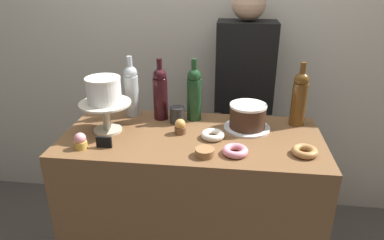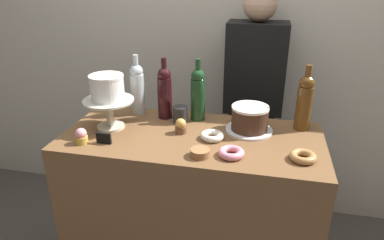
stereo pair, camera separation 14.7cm
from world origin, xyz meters
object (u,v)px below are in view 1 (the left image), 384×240
cupcake_caramel (180,127)px  donut_sugar (213,135)px  wine_bottle_green (194,93)px  chocolate_round_cake (248,116)px  price_sign_chalkboard (104,142)px  white_layer_cake (104,90)px  cupcake_strawberry (80,141)px  donut_maple (305,151)px  cookie_stack (205,152)px  wine_bottle_dark_red (160,93)px  coffee_cup_ceramic (177,115)px  donut_pink (235,151)px  wine_bottle_clear (131,90)px  barista_figure (242,109)px  wine_bottle_amber (299,98)px  cake_stand_pedestal (106,111)px

cupcake_caramel → donut_sugar: size_ratio=0.66×
wine_bottle_green → chocolate_round_cake: bearing=-18.2°
donut_sugar → price_sign_chalkboard: bearing=-162.4°
white_layer_cake → price_sign_chalkboard: (0.04, -0.17, -0.19)m
chocolate_round_cake → cupcake_strawberry: bearing=-158.1°
donut_maple → cookie_stack: bearing=-172.0°
wine_bottle_dark_red → coffee_cup_ceramic: bearing=-25.5°
donut_sugar → cookie_stack: (-0.02, -0.17, 0.00)m
donut_pink → coffee_cup_ceramic: bearing=134.6°
donut_pink → cookie_stack: same height
wine_bottle_clear → donut_sugar: bearing=-27.5°
chocolate_round_cake → price_sign_chalkboard: (-0.64, -0.28, -0.04)m
wine_bottle_dark_red → barista_figure: bearing=46.1°
coffee_cup_ceramic → wine_bottle_green: bearing=34.4°
white_layer_cake → wine_bottle_green: 0.46m
donut_pink → barista_figure: 0.82m
white_layer_cake → cookie_stack: bearing=-21.6°
cupcake_caramel → donut_maple: size_ratio=0.66×
wine_bottle_green → cookie_stack: (0.09, -0.39, -0.13)m
cupcake_caramel → donut_sugar: bearing=-11.8°
donut_sugar → donut_maple: bearing=-15.8°
wine_bottle_dark_red → cupcake_strawberry: wine_bottle_dark_red is taller
wine_bottle_amber → coffee_cup_ceramic: bearing=-175.4°
cake_stand_pedestal → cupcake_strawberry: cake_stand_pedestal is taller
donut_maple → cookie_stack: same height
donut_pink → donut_maple: bearing=5.9°
wine_bottle_amber → donut_pink: bearing=-131.1°
wine_bottle_amber → cupcake_strawberry: 1.07m
cookie_stack → wine_bottle_amber: bearing=41.2°
wine_bottle_clear → cake_stand_pedestal: bearing=-107.8°
chocolate_round_cake → donut_maple: bearing=-45.1°
wine_bottle_amber → cupcake_strawberry: (-0.99, -0.38, -0.11)m
donut_sugar → white_layer_cake: bearing=177.5°
barista_figure → wine_bottle_dark_red: bearing=-133.9°
donut_pink → cookie_stack: 0.13m
chocolate_round_cake → donut_pink: bearing=-101.8°
chocolate_round_cake → wine_bottle_green: wine_bottle_green is taller
chocolate_round_cake → coffee_cup_ceramic: (-0.36, 0.03, -0.03)m
wine_bottle_clear → wine_bottle_green: bearing=-3.0°
white_layer_cake → cupcake_strawberry: 0.27m
chocolate_round_cake → donut_maple: 0.34m
wine_bottle_dark_red → cookie_stack: size_ratio=3.87×
chocolate_round_cake → cupcake_strawberry: (-0.74, -0.30, -0.04)m
chocolate_round_cake → wine_bottle_green: 0.30m
wine_bottle_amber → barista_figure: (-0.26, 0.46, -0.25)m
white_layer_cake → donut_maple: (0.92, -0.14, -0.20)m
white_layer_cake → wine_bottle_clear: bearing=72.2°
donut_maple → barista_figure: bearing=107.5°
cupcake_caramel → barista_figure: size_ratio=0.05×
wine_bottle_dark_red → coffee_cup_ceramic: (0.09, -0.04, -0.10)m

